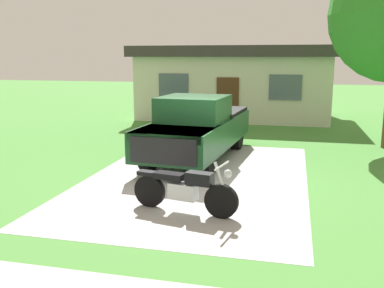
% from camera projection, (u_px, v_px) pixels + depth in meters
% --- Properties ---
extents(ground_plane, '(80.00, 80.00, 0.00)m').
position_uv_depth(ground_plane, '(198.00, 178.00, 10.89)').
color(ground_plane, '#498739').
extents(driveway_pad, '(5.37, 8.41, 0.01)m').
position_uv_depth(driveway_pad, '(198.00, 178.00, 10.89)').
color(driveway_pad, '#ACACAC').
rests_on(driveway_pad, ground).
extents(motorcycle, '(2.19, 0.78, 1.09)m').
position_uv_depth(motorcycle, '(185.00, 189.00, 8.40)').
color(motorcycle, black).
rests_on(motorcycle, ground).
extents(pickup_truck, '(2.45, 5.76, 1.90)m').
position_uv_depth(pickup_truck, '(198.00, 127.00, 12.85)').
color(pickup_truck, black).
rests_on(pickup_truck, ground).
extents(neighbor_house, '(9.60, 5.60, 3.50)m').
position_uv_depth(neighbor_house, '(235.00, 81.00, 21.63)').
color(neighbor_house, beige).
rests_on(neighbor_house, ground).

